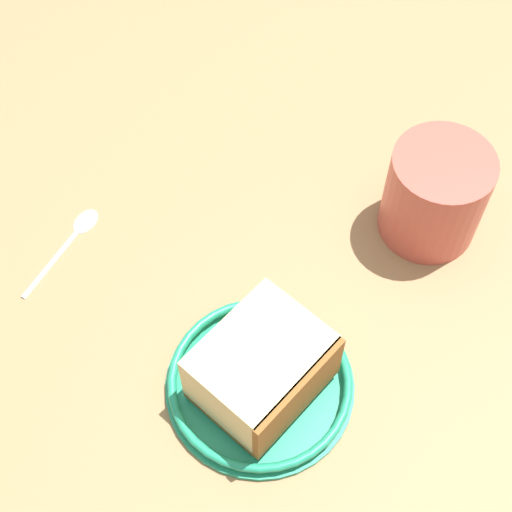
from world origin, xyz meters
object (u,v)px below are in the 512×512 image
Objects in this scene: tea_mug at (436,193)px; teaspoon at (75,232)px; small_plate at (258,383)px; cake_slice at (261,368)px.

teaspoon is (-8.05, 32.50, -4.55)cm from tea_mug.
cake_slice is (-0.14, -0.24, 3.40)cm from small_plate.
cake_slice is 23.81cm from teaspoon.
small_plate is 3.41cm from cake_slice.
cake_slice reaches higher than teaspoon.
tea_mug is at bearing -76.09° from teaspoon.
teaspoon is at bearing 103.91° from tea_mug.
tea_mug is 1.00× the size of teaspoon.
cake_slice is 23.17cm from tea_mug.
small_plate is 23.22cm from teaspoon.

